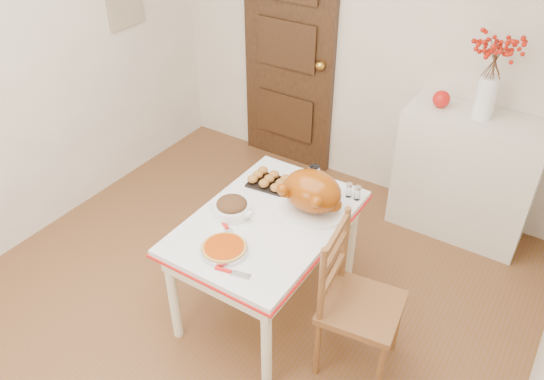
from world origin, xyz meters
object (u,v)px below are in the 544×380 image
Objects in this scene: sideboard at (465,176)px; turkey_platter at (312,193)px; kitchen_table at (268,264)px; pumpkin_pie at (224,248)px; chair_oak at (362,304)px.

turkey_platter reaches higher than sideboard.
pumpkin_pie is (-0.04, -0.37, 0.38)m from kitchen_table.
pumpkin_pie is at bearing 102.68° from chair_oak.
kitchen_table is 1.25× the size of chair_oak.
sideboard is 2.30× the size of turkey_platter.
pumpkin_pie is at bearing -114.27° from sideboard.
kitchen_table is at bearing 74.11° from chair_oak.
chair_oak is at bearing -18.58° from turkey_platter.
sideboard is 1.44m from turkey_platter.
kitchen_table is 0.70m from chair_oak.
kitchen_table is 0.53m from pumpkin_pie.
chair_oak reaches higher than pumpkin_pie.
kitchen_table is at bearing -118.38° from turkey_platter.
turkey_platter is at bearing 69.02° from pumpkin_pie.
pumpkin_pie is (-0.82, -1.83, 0.26)m from sideboard.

